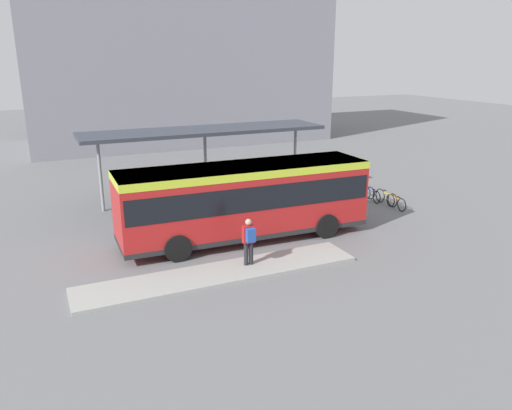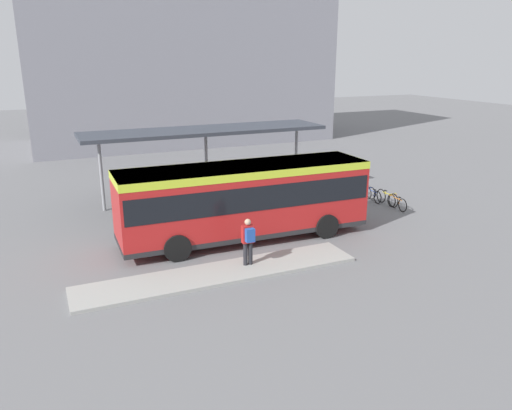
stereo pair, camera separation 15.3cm
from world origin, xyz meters
TOP-DOWN VIEW (x-y plane):
  - ground_plane at (0.00, 0.00)m, footprint 120.00×120.00m
  - curb_island at (-2.18, -2.95)m, footprint 9.96×1.80m
  - city_bus at (0.01, -0.00)m, footprint 10.27×2.90m
  - pedestrian_waiting at (-1.05, -2.81)m, footprint 0.43×0.44m
  - bicycle_orange at (8.47, 0.74)m, footprint 0.48×1.56m
  - bicycle_yellow at (8.52, 1.56)m, footprint 0.48×1.69m
  - bicycle_blue at (8.23, 2.38)m, footprint 0.48×1.58m
  - bicycle_red at (8.32, 3.20)m, footprint 0.48×1.58m
  - station_shelter at (0.54, 6.42)m, footprint 12.52×3.00m
  - potted_planter_near_shelter at (3.22, 4.22)m, footprint 0.86×0.86m
  - station_building at (4.73, 25.68)m, footprint 25.03×10.62m

SIDE VIEW (x-z plane):
  - ground_plane at x=0.00m, z-range 0.00..0.00m
  - curb_island at x=-2.18m, z-range 0.00..0.12m
  - bicycle_orange at x=8.47m, z-range 0.00..0.68m
  - bicycle_blue at x=8.23m, z-range 0.00..0.68m
  - bicycle_red at x=8.32m, z-range 0.00..0.69m
  - bicycle_yellow at x=8.52m, z-range 0.00..0.73m
  - potted_planter_near_shelter at x=3.22m, z-range 0.02..1.24m
  - pedestrian_waiting at x=-1.05m, z-range 0.25..1.96m
  - city_bus at x=0.01m, z-range 0.26..3.37m
  - station_shelter at x=0.54m, z-range 1.69..5.40m
  - station_building at x=4.73m, z-range 0.00..16.97m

